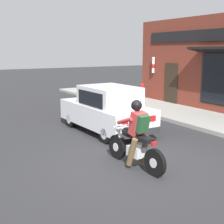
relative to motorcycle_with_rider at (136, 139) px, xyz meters
The scene contains 5 objects.
ground_plane 0.69m from the motorcycle_with_rider, 93.18° to the left, with size 80.00×80.00×0.00m, color #2B2B2D.
sidewalk_curb 6.06m from the motorcycle_with_rider, 31.51° to the left, with size 2.60×22.00×0.14m, color #9E9B93.
motorcycle_with_rider is the anchor object (origin of this frame).
car_hatchback 3.33m from the motorcycle_with_rider, 71.20° to the left, with size 1.74×3.82×1.57m.
fire_hydrant 9.49m from the motorcycle_with_rider, 52.06° to the left, with size 0.36×0.24×0.88m.
Camera 1 is at (-4.15, -5.85, 2.74)m, focal length 50.00 mm.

